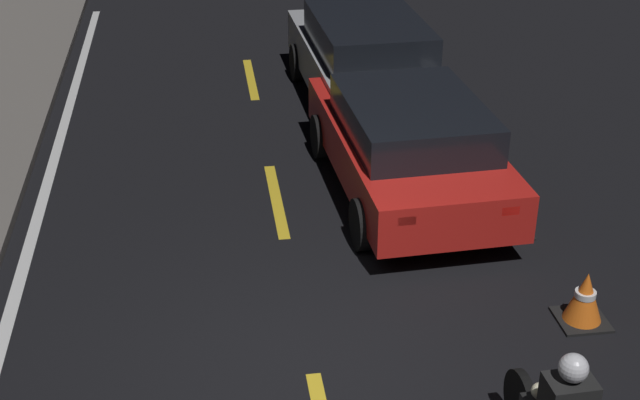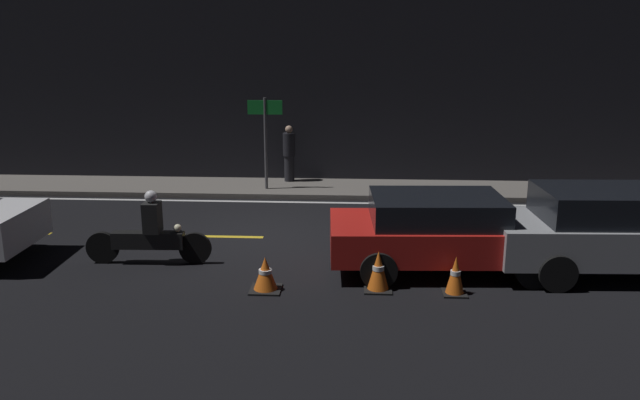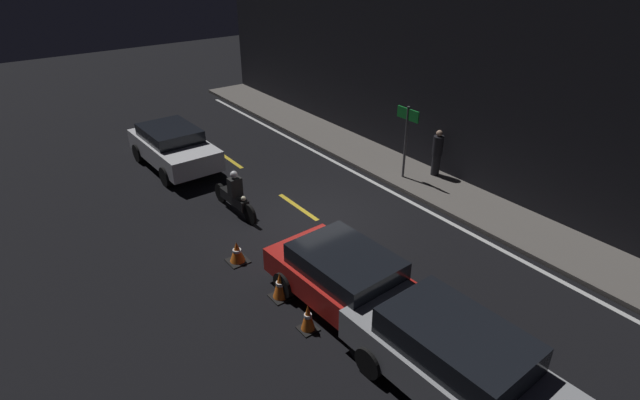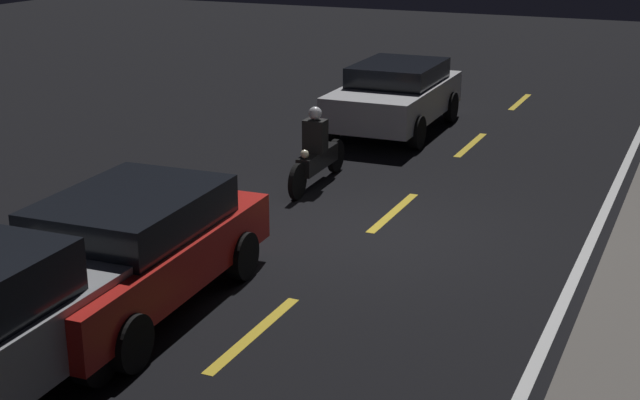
{
  "view_description": "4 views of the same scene",
  "coord_description": "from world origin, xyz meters",
  "px_view_note": "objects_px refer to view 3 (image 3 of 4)",
  "views": [
    {
      "loc": [
        -6.51,
        0.86,
        5.3
      ],
      "look_at": [
        1.4,
        -0.26,
        1.08
      ],
      "focal_mm": 50.0,
      "sensor_mm": 36.0,
      "label": 1
    },
    {
      "loc": [
        1.88,
        -12.19,
        3.9
      ],
      "look_at": [
        1.17,
        -0.01,
        0.82
      ],
      "focal_mm": 35.0,
      "sensor_mm": 36.0,
      "label": 2
    },
    {
      "loc": [
        9.96,
        -7.26,
        7.22
      ],
      "look_at": [
        0.29,
        -0.13,
        0.83
      ],
      "focal_mm": 28.0,
      "sensor_mm": 36.0,
      "label": 3
    },
    {
      "loc": [
        11.25,
        4.29,
        4.45
      ],
      "look_at": [
        0.93,
        -0.36,
        0.73
      ],
      "focal_mm": 50.0,
      "sensor_mm": 36.0,
      "label": 4
    }
  ],
  "objects_px": {
    "hatchback_silver": "(461,365)",
    "traffic_cone_mid": "(280,286)",
    "traffic_cone_far": "(308,318)",
    "pedestrian": "(437,153)",
    "traffic_cone_near": "(237,252)",
    "motorcycle": "(234,196)",
    "taxi_red": "(350,281)",
    "sedan_white": "(173,146)",
    "shop_sign": "(407,128)"
  },
  "relations": [
    {
      "from": "taxi_red",
      "to": "shop_sign",
      "type": "height_order",
      "value": "shop_sign"
    },
    {
      "from": "sedan_white",
      "to": "pedestrian",
      "type": "height_order",
      "value": "pedestrian"
    },
    {
      "from": "sedan_white",
      "to": "motorcycle",
      "type": "distance_m",
      "value": 4.23
    },
    {
      "from": "pedestrian",
      "to": "taxi_red",
      "type": "bearing_deg",
      "value": -62.35
    },
    {
      "from": "pedestrian",
      "to": "hatchback_silver",
      "type": "bearing_deg",
      "value": -45.53
    },
    {
      "from": "hatchback_silver",
      "to": "traffic_cone_mid",
      "type": "bearing_deg",
      "value": -168.65
    },
    {
      "from": "traffic_cone_far",
      "to": "pedestrian",
      "type": "distance_m",
      "value": 8.4
    },
    {
      "from": "traffic_cone_near",
      "to": "traffic_cone_mid",
      "type": "xyz_separation_m",
      "value": [
        1.82,
        0.11,
        0.05
      ]
    },
    {
      "from": "sedan_white",
      "to": "traffic_cone_far",
      "type": "relative_size",
      "value": 6.38
    },
    {
      "from": "traffic_cone_near",
      "to": "pedestrian",
      "type": "relative_size",
      "value": 0.36
    },
    {
      "from": "hatchback_silver",
      "to": "shop_sign",
      "type": "relative_size",
      "value": 1.9
    },
    {
      "from": "sedan_white",
      "to": "shop_sign",
      "type": "height_order",
      "value": "shop_sign"
    },
    {
      "from": "sedan_white",
      "to": "shop_sign",
      "type": "distance_m",
      "value": 8.0
    },
    {
      "from": "sedan_white",
      "to": "taxi_red",
      "type": "bearing_deg",
      "value": -0.65
    },
    {
      "from": "traffic_cone_mid",
      "to": "taxi_red",
      "type": "bearing_deg",
      "value": 41.11
    },
    {
      "from": "taxi_red",
      "to": "shop_sign",
      "type": "xyz_separation_m",
      "value": [
        -3.92,
        5.52,
        1.1
      ]
    },
    {
      "from": "sedan_white",
      "to": "shop_sign",
      "type": "bearing_deg",
      "value": 43.95
    },
    {
      "from": "traffic_cone_near",
      "to": "traffic_cone_far",
      "type": "distance_m",
      "value": 3.04
    },
    {
      "from": "traffic_cone_far",
      "to": "hatchback_silver",
      "type": "bearing_deg",
      "value": 20.61
    },
    {
      "from": "taxi_red",
      "to": "motorcycle",
      "type": "relative_size",
      "value": 1.83
    },
    {
      "from": "traffic_cone_near",
      "to": "pedestrian",
      "type": "distance_m",
      "value": 7.68
    },
    {
      "from": "traffic_cone_far",
      "to": "pedestrian",
      "type": "relative_size",
      "value": 0.41
    },
    {
      "from": "sedan_white",
      "to": "hatchback_silver",
      "type": "distance_m",
      "value": 12.48
    },
    {
      "from": "sedan_white",
      "to": "traffic_cone_far",
      "type": "bearing_deg",
      "value": -7.39
    },
    {
      "from": "sedan_white",
      "to": "traffic_cone_far",
      "type": "height_order",
      "value": "sedan_white"
    },
    {
      "from": "hatchback_silver",
      "to": "traffic_cone_mid",
      "type": "xyz_separation_m",
      "value": [
        -4.17,
        -1.01,
        -0.46
      ]
    },
    {
      "from": "sedan_white",
      "to": "taxi_red",
      "type": "distance_m",
      "value": 9.49
    },
    {
      "from": "hatchback_silver",
      "to": "traffic_cone_near",
      "type": "height_order",
      "value": "hatchback_silver"
    },
    {
      "from": "taxi_red",
      "to": "motorcycle",
      "type": "bearing_deg",
      "value": 177.05
    },
    {
      "from": "sedan_white",
      "to": "motorcycle",
      "type": "xyz_separation_m",
      "value": [
        4.22,
        0.13,
        -0.21
      ]
    },
    {
      "from": "motorcycle",
      "to": "traffic_cone_near",
      "type": "relative_size",
      "value": 4.01
    },
    {
      "from": "hatchback_silver",
      "to": "traffic_cone_near",
      "type": "bearing_deg",
      "value": -171.64
    },
    {
      "from": "motorcycle",
      "to": "traffic_cone_near",
      "type": "height_order",
      "value": "motorcycle"
    },
    {
      "from": "sedan_white",
      "to": "traffic_cone_near",
      "type": "height_order",
      "value": "sedan_white"
    },
    {
      "from": "hatchback_silver",
      "to": "traffic_cone_far",
      "type": "bearing_deg",
      "value": -161.65
    },
    {
      "from": "hatchback_silver",
      "to": "pedestrian",
      "type": "height_order",
      "value": "pedestrian"
    },
    {
      "from": "traffic_cone_near",
      "to": "motorcycle",
      "type": "bearing_deg",
      "value": 153.3
    },
    {
      "from": "traffic_cone_near",
      "to": "pedestrian",
      "type": "bearing_deg",
      "value": 93.12
    },
    {
      "from": "traffic_cone_far",
      "to": "pedestrian",
      "type": "xyz_separation_m",
      "value": [
        -3.45,
        7.63,
        0.61
      ]
    },
    {
      "from": "traffic_cone_mid",
      "to": "pedestrian",
      "type": "bearing_deg",
      "value": 106.54
    },
    {
      "from": "traffic_cone_mid",
      "to": "shop_sign",
      "type": "xyz_separation_m",
      "value": [
        -2.74,
        6.54,
        1.49
      ]
    },
    {
      "from": "taxi_red",
      "to": "pedestrian",
      "type": "height_order",
      "value": "pedestrian"
    },
    {
      "from": "sedan_white",
      "to": "taxi_red",
      "type": "xyz_separation_m",
      "value": [
        9.49,
        0.12,
        -0.04
      ]
    },
    {
      "from": "traffic_cone_near",
      "to": "traffic_cone_far",
      "type": "bearing_deg",
      "value": 0.24
    },
    {
      "from": "traffic_cone_near",
      "to": "shop_sign",
      "type": "distance_m",
      "value": 6.89
    },
    {
      "from": "motorcycle",
      "to": "traffic_cone_mid",
      "type": "relative_size",
      "value": 3.4
    },
    {
      "from": "traffic_cone_far",
      "to": "motorcycle",
      "type": "bearing_deg",
      "value": 167.96
    },
    {
      "from": "motorcycle",
      "to": "traffic_cone_near",
      "type": "bearing_deg",
      "value": -28.78
    },
    {
      "from": "hatchback_silver",
      "to": "traffic_cone_far",
      "type": "distance_m",
      "value": 3.19
    },
    {
      "from": "motorcycle",
      "to": "traffic_cone_near",
      "type": "xyz_separation_m",
      "value": [
        2.28,
        -1.15,
        -0.27
      ]
    }
  ]
}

